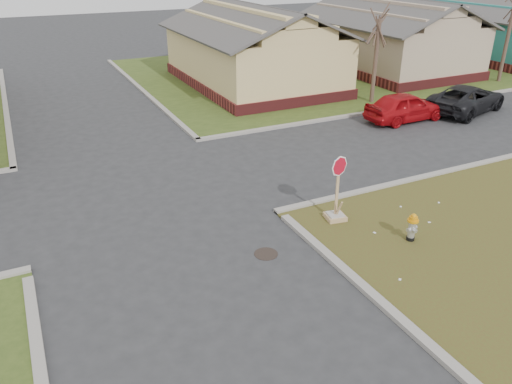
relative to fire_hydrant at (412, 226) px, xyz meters
name	(u,v)px	position (x,y,z in m)	size (l,w,h in m)	color
ground	(181,265)	(-6.11, 1.69, -0.50)	(120.00, 120.00, 0.00)	#292A2C
verge_far_right	(393,62)	(15.89, 19.69, -0.48)	(37.00, 19.00, 0.05)	#354719
curbs	(135,190)	(-6.11, 6.69, -0.50)	(80.00, 40.00, 0.12)	gray
manhole	(266,254)	(-3.91, 1.19, -0.50)	(0.64, 0.64, 0.01)	black
side_house_yellow	(253,48)	(3.89, 18.19, 1.68)	(7.60, 11.60, 4.70)	maroon
side_house_tan	(388,36)	(13.89, 18.19, 1.68)	(7.60, 11.60, 4.70)	maroon
side_house_teal	(494,27)	(23.89, 18.19, 1.68)	(7.60, 11.60, 4.70)	maroon
tree_mid_right	(375,62)	(7.89, 11.89, 1.65)	(0.22, 0.22, 4.20)	#473629
tree_far_right	(507,41)	(17.89, 12.19, 1.93)	(0.22, 0.22, 4.76)	#473629
fire_hydrant	(412,226)	(0.00, 0.00, 0.00)	(0.31, 0.31, 0.83)	black
stop_sign	(336,206)	(-1.19, 1.94, -0.02)	(0.58, 0.56, 2.03)	tan
red_sedan	(405,107)	(7.29, 8.65, 0.18)	(1.62, 4.03, 1.37)	#AC0C11
dark_pickup	(467,99)	(11.05, 8.45, 0.17)	(2.22, 4.82, 1.34)	black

